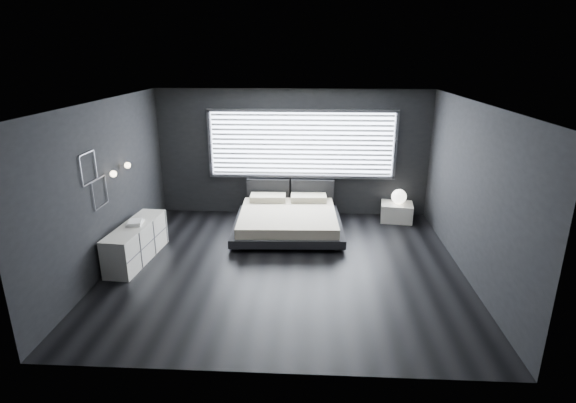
{
  "coord_description": "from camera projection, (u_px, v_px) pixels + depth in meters",
  "views": [
    {
      "loc": [
        0.43,
        -7.03,
        3.52
      ],
      "look_at": [
        0.0,
        0.85,
        0.9
      ],
      "focal_mm": 28.0,
      "sensor_mm": 36.0,
      "label": 1
    }
  ],
  "objects": [
    {
      "name": "orb_lamp",
      "position": [
        399.0,
        197.0,
        9.75
      ],
      "size": [
        0.32,
        0.32,
        0.32
      ],
      "primitive_type": "sphere",
      "color": "white",
      "rests_on": "nightstand"
    },
    {
      "name": "room",
      "position": [
        285.0,
        189.0,
        7.35
      ],
      "size": [
        6.04,
        6.0,
        2.8
      ],
      "color": "black",
      "rests_on": "ground"
    },
    {
      "name": "bed",
      "position": [
        288.0,
        220.0,
        9.22
      ],
      "size": [
        2.26,
        2.17,
        0.56
      ],
      "color": "black",
      "rests_on": "ground"
    },
    {
      "name": "wall_art_upper",
      "position": [
        89.0,
        168.0,
        6.85
      ],
      "size": [
        0.01,
        0.48,
        0.48
      ],
      "color": "#47474C",
      "rests_on": "ground"
    },
    {
      "name": "sconce_far",
      "position": [
        127.0,
        165.0,
        8.06
      ],
      "size": [
        0.18,
        0.11,
        0.11
      ],
      "color": "silver",
      "rests_on": "ground"
    },
    {
      "name": "headboard",
      "position": [
        290.0,
        190.0,
        10.12
      ],
      "size": [
        1.96,
        0.16,
        0.52
      ],
      "color": "black",
      "rests_on": "ground"
    },
    {
      "name": "book_stack",
      "position": [
        135.0,
        222.0,
        7.86
      ],
      "size": [
        0.29,
        0.37,
        0.07
      ],
      "color": "white",
      "rests_on": "dresser"
    },
    {
      "name": "nightstand",
      "position": [
        396.0,
        212.0,
        9.86
      ],
      "size": [
        0.74,
        0.64,
        0.39
      ],
      "primitive_type": "cube",
      "rotation": [
        0.0,
        0.0,
        -0.13
      ],
      "color": "silver",
      "rests_on": "ground"
    },
    {
      "name": "dresser",
      "position": [
        137.0,
        242.0,
        7.94
      ],
      "size": [
        0.6,
        1.69,
        0.66
      ],
      "color": "silver",
      "rests_on": "ground"
    },
    {
      "name": "window",
      "position": [
        302.0,
        144.0,
        9.83
      ],
      "size": [
        4.14,
        0.09,
        1.52
      ],
      "color": "white",
      "rests_on": "ground"
    },
    {
      "name": "wall_art_lower",
      "position": [
        100.0,
        193.0,
        7.23
      ],
      "size": [
        0.01,
        0.48,
        0.48
      ],
      "color": "#47474C",
      "rests_on": "ground"
    },
    {
      "name": "sconce_near",
      "position": [
        113.0,
        174.0,
        7.49
      ],
      "size": [
        0.18,
        0.11,
        0.11
      ],
      "color": "silver",
      "rests_on": "ground"
    }
  ]
}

